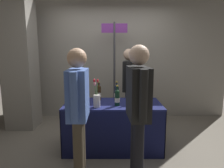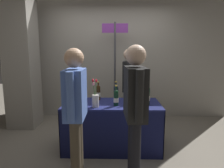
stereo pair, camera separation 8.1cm
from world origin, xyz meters
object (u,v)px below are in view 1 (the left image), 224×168
(vendor_presenter, at_px, (128,83))
(taster_foreground_right, at_px, (77,105))
(featured_wine_bottle, at_px, (145,93))
(flower_vase, at_px, (96,99))
(wine_glass_near_vendor, at_px, (75,95))
(display_bottle_0, at_px, (72,99))
(tasting_table, at_px, (112,117))
(booth_signpost, at_px, (113,62))
(concrete_pillar, at_px, (18,39))

(vendor_presenter, bearing_deg, taster_foreground_right, -15.84)
(featured_wine_bottle, xyz_separation_m, flower_vase, (-0.77, -0.35, -0.01))
(vendor_presenter, bearing_deg, featured_wine_bottle, 29.50)
(wine_glass_near_vendor, bearing_deg, display_bottle_0, -86.34)
(flower_vase, bearing_deg, tasting_table, 43.23)
(vendor_presenter, relative_size, booth_signpost, 0.75)
(flower_vase, relative_size, booth_signpost, 0.20)
(flower_vase, distance_m, taster_foreground_right, 0.64)
(taster_foreground_right, bearing_deg, featured_wine_bottle, -44.53)
(vendor_presenter, bearing_deg, wine_glass_near_vendor, -50.77)
(tasting_table, xyz_separation_m, flower_vase, (-0.23, -0.22, 0.34))
(tasting_table, relative_size, booth_signpost, 0.71)
(tasting_table, relative_size, wine_glass_near_vendor, 11.46)
(tasting_table, height_order, taster_foreground_right, taster_foreground_right)
(flower_vase, distance_m, booth_signpost, 1.49)
(wine_glass_near_vendor, relative_size, taster_foreground_right, 0.08)
(concrete_pillar, height_order, vendor_presenter, concrete_pillar)
(tasting_table, distance_m, booth_signpost, 1.42)
(concrete_pillar, distance_m, flower_vase, 2.14)
(tasting_table, distance_m, display_bottle_0, 0.71)
(tasting_table, height_order, featured_wine_bottle, featured_wine_bottle)
(featured_wine_bottle, bearing_deg, taster_foreground_right, -133.90)
(display_bottle_0, xyz_separation_m, flower_vase, (0.33, 0.01, -0.01))
(tasting_table, bearing_deg, flower_vase, -136.77)
(concrete_pillar, xyz_separation_m, flower_vase, (1.57, -1.15, -0.90))
(tasting_table, distance_m, taster_foreground_right, 1.02)
(concrete_pillar, xyz_separation_m, featured_wine_bottle, (2.34, -0.80, -0.88))
(wine_glass_near_vendor, xyz_separation_m, taster_foreground_right, (0.20, -1.02, 0.11))
(tasting_table, bearing_deg, wine_glass_near_vendor, 162.90)
(wine_glass_near_vendor, distance_m, taster_foreground_right, 1.04)
(featured_wine_bottle, bearing_deg, wine_glass_near_vendor, 177.27)
(featured_wine_bottle, relative_size, flower_vase, 0.71)
(featured_wine_bottle, height_order, vendor_presenter, vendor_presenter)
(concrete_pillar, bearing_deg, display_bottle_0, -43.00)
(tasting_table, bearing_deg, vendor_presenter, 67.17)
(featured_wine_bottle, distance_m, booth_signpost, 1.24)
(concrete_pillar, bearing_deg, featured_wine_bottle, -18.81)
(tasting_table, height_order, flower_vase, flower_vase)
(concrete_pillar, distance_m, featured_wine_bottle, 2.62)
(concrete_pillar, distance_m, vendor_presenter, 2.27)
(flower_vase, height_order, taster_foreground_right, taster_foreground_right)
(featured_wine_bottle, relative_size, taster_foreground_right, 0.19)
(concrete_pillar, relative_size, display_bottle_0, 11.55)
(booth_signpost, bearing_deg, concrete_pillar, -172.41)
(wine_glass_near_vendor, relative_size, booth_signpost, 0.06)
(wine_glass_near_vendor, bearing_deg, featured_wine_bottle, -2.73)
(concrete_pillar, relative_size, booth_signpost, 1.66)
(vendor_presenter, distance_m, taster_foreground_right, 1.70)
(featured_wine_bottle, bearing_deg, booth_signpost, 115.54)
(display_bottle_0, xyz_separation_m, taster_foreground_right, (0.17, -0.61, 0.07))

